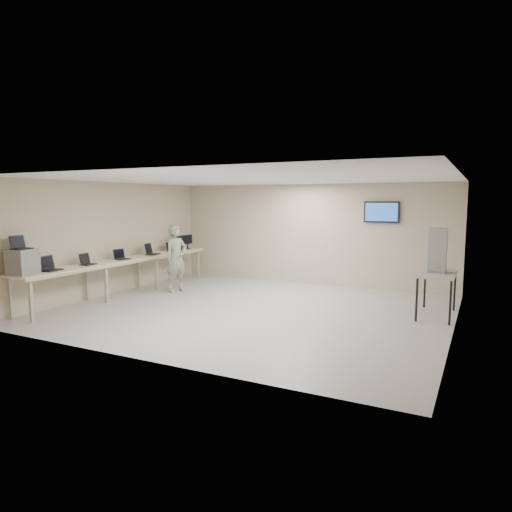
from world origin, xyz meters
The scene contains 14 objects.
room centered at (0.03, 0.06, 1.41)m, with size 8.01×7.01×2.81m.
workbench centered at (-3.59, 0.00, 0.83)m, with size 0.76×6.00×0.90m.
equipment_box centered at (-3.65, -2.72, 1.15)m, with size 0.42×0.48×0.50m, color slate.
laptop_on_box centered at (-3.70, -2.72, 1.47)m, with size 0.29×0.35×0.26m.
laptop_0 centered at (-3.63, -2.13, 0.98)m, with size 0.36×0.42×0.31m.
laptop_1 centered at (-3.62, -1.15, 0.97)m, with size 0.30×0.35×0.26m.
laptop_2 centered at (-3.59, -0.08, 0.97)m, with size 0.33×0.37×0.26m.
laptop_3 centered at (-3.59, 1.04, 0.98)m, with size 0.41×0.45×0.30m.
laptop_4 centered at (-3.64, 2.00, 0.97)m, with size 0.30×0.35×0.26m.
monitor_near centered at (-3.60, 2.41, 1.15)m, with size 0.19×0.42×0.42m.
monitor_far centered at (-3.60, 2.75, 1.15)m, with size 0.19×0.42×0.42m.
soldier centered at (-2.64, 0.89, 0.87)m, with size 0.63×0.42×1.73m, color gray.
side_table centered at (3.60, 1.25, 0.83)m, with size 0.70×1.51×0.91m.
storage_bins centered at (3.58, 1.25, 1.35)m, with size 0.34×0.38×0.89m.
Camera 1 is at (4.41, -8.56, 2.35)m, focal length 32.00 mm.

